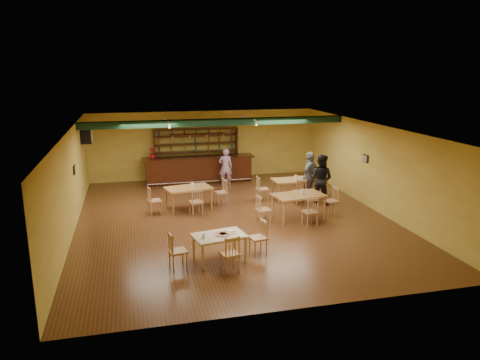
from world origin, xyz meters
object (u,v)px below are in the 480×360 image
object	(u,v)px
dining_table_d	(298,206)
patron_bar	(226,167)
dining_table_a	(189,198)
near_table	(219,248)
dining_table_b	(292,189)
bar_counter	(199,170)
patron_right_a	(321,179)

from	to	relation	value
dining_table_d	patron_bar	distance (m)	5.03
dining_table_d	dining_table_a	bearing A→B (deg)	142.34
dining_table_d	near_table	bearing A→B (deg)	-147.61
dining_table_b	near_table	xyz separation A→B (m)	(-3.81, -5.04, -0.02)
bar_counter	near_table	distance (m)	8.41
dining_table_a	patron_bar	bearing A→B (deg)	44.24
dining_table_a	dining_table_d	world-z (taller)	dining_table_d
dining_table_d	patron_right_a	world-z (taller)	patron_right_a
dining_table_b	near_table	distance (m)	6.32
bar_counter	patron_bar	xyz separation A→B (m)	(1.02, -0.83, 0.23)
bar_counter	dining_table_b	world-z (taller)	bar_counter
dining_table_b	dining_table_d	distance (m)	2.38
bar_counter	patron_right_a	distance (m)	5.68
dining_table_a	dining_table_b	size ratio (longest dim) A/B	1.05
bar_counter	dining_table_a	world-z (taller)	bar_counter
dining_table_a	dining_table_d	size ratio (longest dim) A/B	0.95
dining_table_a	patron_bar	size ratio (longest dim) A/B	0.98
dining_table_a	patron_right_a	size ratio (longest dim) A/B	0.86
dining_table_a	patron_bar	distance (m)	3.51
bar_counter	patron_bar	distance (m)	1.33
dining_table_b	patron_bar	bearing A→B (deg)	127.54
near_table	patron_bar	world-z (taller)	patron_bar
dining_table_d	dining_table_b	bearing A→B (deg)	66.57
patron_bar	patron_right_a	distance (m)	4.38
dining_table_d	patron_bar	xyz separation A→B (m)	(-1.44, 4.81, 0.38)
bar_counter	dining_table_a	size ratio (longest dim) A/B	3.07
dining_table_a	dining_table_b	world-z (taller)	dining_table_a
dining_table_b	patron_right_a	distance (m)	1.25
bar_counter	patron_bar	size ratio (longest dim) A/B	3.02
bar_counter	near_table	bearing A→B (deg)	-95.00
patron_bar	bar_counter	bearing A→B (deg)	-31.79
dining_table_a	dining_table_d	distance (m)	3.88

